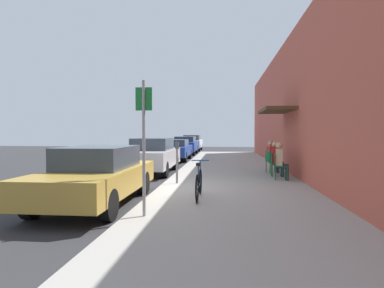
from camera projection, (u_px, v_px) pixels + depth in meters
ground_plane at (157, 192)px, 9.33m from camera, size 60.00×60.00×0.00m
sidewalk_slab at (233, 181)px, 11.10m from camera, size 4.50×32.00×0.12m
building_facade at (305, 101)px, 10.78m from camera, size 1.40×32.00×5.60m
parked_car_0 at (97, 175)px, 7.68m from camera, size 1.80×4.40×1.39m
parked_car_1 at (152, 155)px, 13.65m from camera, size 1.80×4.40×1.49m
parked_car_2 at (175, 149)px, 19.96m from camera, size 1.80×4.40×1.30m
parked_car_3 at (185, 145)px, 25.39m from camera, size 1.80×4.40×1.42m
parked_car_4 at (192, 143)px, 30.91m from camera, size 1.80×4.40×1.50m
parking_meter at (177, 159)px, 10.16m from camera, size 0.12×0.10×1.32m
street_sign at (144, 137)px, 6.12m from camera, size 0.32×0.06×2.60m
bicycle_0 at (199, 184)px, 7.82m from camera, size 0.46×1.71×0.90m
cafe_chair_0 at (279, 165)px, 10.91m from camera, size 0.50×0.50×0.87m
seated_patron_0 at (281, 159)px, 10.89m from camera, size 0.47×0.41×1.29m
cafe_chair_1 at (275, 163)px, 11.76m from camera, size 0.48×0.48×0.87m
seated_patron_1 at (277, 158)px, 11.74m from camera, size 0.45×0.38×1.29m
cafe_chair_2 at (271, 160)px, 12.82m from camera, size 0.55×0.55×0.87m
seated_patron_2 at (272, 155)px, 12.83m from camera, size 0.50×0.45×1.29m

